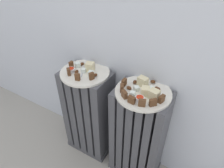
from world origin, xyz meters
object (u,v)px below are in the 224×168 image
Objects in this scene: plate_left at (85,72)px; jam_bowl_right at (140,99)px; radiator_left at (89,114)px; plate_right at (143,92)px; fork at (84,71)px; jam_bowl_left at (71,70)px; radiator_right at (138,136)px.

jam_bowl_right is (0.35, -0.07, 0.02)m from plate_left.
plate_right is at bearing -0.00° from radiator_left.
radiator_left is at bearing 116.57° from plate_left.
jam_bowl_right reaches higher than radiator_left.
plate_right is at bearing -0.02° from fork.
plate_left is at bearing 180.00° from plate_right.
jam_bowl_right is 0.36m from fork.
jam_bowl_right is (0.35, -0.07, 0.33)m from radiator_left.
plate_left is at bearing 31.56° from jam_bowl_left.
radiator_right is at bearing -63.43° from plate_right.
plate_left is (-0.33, 0.00, 0.31)m from radiator_right.
radiator_left is at bearing 31.56° from jam_bowl_left.
fork is at bearing 179.98° from radiator_right.
radiator_right is 0.31m from plate_right.
jam_bowl_left is (-0.06, -0.04, 0.02)m from plate_left.
jam_bowl_left is 0.41m from jam_bowl_right.
jam_bowl_left and jam_bowl_right have the same top height.
jam_bowl_left is at bearing -148.44° from plate_left.
radiator_right is 14.83× the size of jam_bowl_left.
radiator_left is 0.46m from plate_right.
jam_bowl_left is at bearing -148.44° from radiator_left.
plate_left is 0.07m from jam_bowl_left.
plate_left is at bearing -1.03° from fork.
fork is (-0.01, 0.00, 0.01)m from plate_left.
radiator_left is 2.28× the size of plate_left.
plate_right reaches higher than radiator_right.
jam_bowl_left reaches higher than radiator_left.
jam_bowl_right is at bearing -10.86° from fork.
plate_right is (-0.00, 0.00, 0.31)m from radiator_right.
plate_left is 0.01m from fork.
radiator_right is (0.33, -0.00, 0.00)m from radiator_left.
plate_left is at bearing 168.93° from jam_bowl_right.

